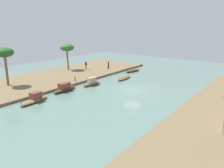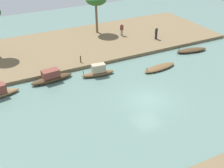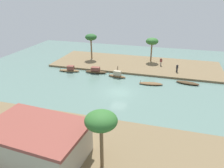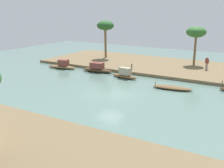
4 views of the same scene
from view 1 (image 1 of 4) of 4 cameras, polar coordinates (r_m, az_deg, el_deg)
The scene contains 12 objects.
river_water at distance 33.42m, azimuth 5.45°, elevation -1.44°, with size 66.58×66.58×0.00m, color slate.
riverbank_left at distance 42.94m, azimuth -11.83°, elevation 2.33°, with size 36.50×12.78×0.38m, color brown.
sampan_midstream at distance 29.51m, azimuth -19.43°, elevation -3.68°, with size 4.50×1.68×1.27m.
sampan_with_tall_canopy at distance 39.70m, azimuth 3.16°, elevation 1.58°, with size 4.31×1.71×0.70m.
sampan_downstream_large at distance 33.12m, azimuth -12.21°, elevation -1.03°, with size 4.53×1.49×1.28m.
sampan_with_red_awning at distance 45.98m, azimuth 5.41°, elevation 3.47°, with size 4.20×1.83×1.03m.
sampan_upstream_small at distance 35.55m, azimuth -5.25°, elevation 0.39°, with size 3.66×1.29×1.32m.
person_on_near_bank at distance 46.95m, azimuth -0.95°, elevation 4.89°, with size 0.45×0.45×1.67m.
person_by_mooring at distance 46.53m, azimuth -6.78°, elevation 4.82°, with size 0.51×0.46×1.70m.
mooring_post at distance 37.13m, azimuth -9.58°, elevation 1.36°, with size 0.14×0.14×0.81m, color #4C3823.
palm_tree_left_near at distance 46.29m, azimuth -11.61°, elevation 9.17°, with size 2.81×2.81×5.38m.
palm_tree_left_far at distance 36.87m, azimuth -26.18°, elevation 7.17°, with size 2.73×2.73×5.88m.
Camera 1 is at (27.27, 16.76, 9.59)m, focal length 35.19 mm.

